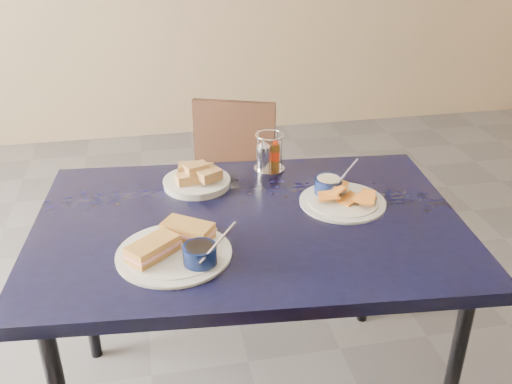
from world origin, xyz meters
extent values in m
plane|color=#56565B|center=(0.00, 0.00, 0.00)|extent=(6.00, 6.00, 0.00)
cube|color=black|center=(-0.03, -0.18, 0.73)|extent=(1.35, 0.96, 0.04)
cylinder|color=black|center=(0.53, -0.52, 0.35)|extent=(0.04, 0.04, 0.71)
cylinder|color=black|center=(-0.58, 0.16, 0.35)|extent=(0.04, 0.04, 0.71)
cylinder|color=black|center=(0.53, 0.16, 0.35)|extent=(0.04, 0.04, 0.71)
cube|color=black|center=(0.02, 0.62, 0.39)|extent=(0.48, 0.47, 0.04)
cylinder|color=black|center=(-0.13, 0.48, 0.18)|extent=(0.03, 0.03, 0.37)
cylinder|color=black|center=(0.18, 0.48, 0.18)|extent=(0.03, 0.03, 0.37)
cylinder|color=black|center=(-0.13, 0.77, 0.18)|extent=(0.03, 0.03, 0.37)
cylinder|color=black|center=(0.18, 0.77, 0.18)|extent=(0.03, 0.03, 0.37)
cube|color=black|center=(0.02, 0.79, 0.60)|extent=(0.37, 0.17, 0.40)
cylinder|color=white|center=(-0.26, -0.33, 0.75)|extent=(0.31, 0.31, 0.01)
cylinder|color=white|center=(-0.26, -0.33, 0.76)|extent=(0.26, 0.26, 0.00)
cube|color=gold|center=(-0.32, -0.34, 0.78)|extent=(0.15, 0.14, 0.04)
cube|color=#E7998D|center=(-0.32, -0.34, 0.78)|extent=(0.16, 0.15, 0.01)
cube|color=gold|center=(-0.22, -0.27, 0.78)|extent=(0.15, 0.14, 0.04)
cube|color=#E7998D|center=(-0.22, -0.27, 0.78)|extent=(0.16, 0.15, 0.01)
cylinder|color=#091236|center=(-0.20, -0.40, 0.79)|extent=(0.09, 0.09, 0.05)
cylinder|color=black|center=(-0.20, -0.40, 0.80)|extent=(0.08, 0.08, 0.01)
cylinder|color=silver|center=(-0.15, -0.42, 0.83)|extent=(0.11, 0.07, 0.08)
cylinder|color=white|center=(0.28, -0.14, 0.75)|extent=(0.27, 0.27, 0.01)
cylinder|color=white|center=(0.28, -0.14, 0.76)|extent=(0.22, 0.22, 0.00)
cube|color=orange|center=(0.30, -0.16, 0.76)|extent=(0.08, 0.07, 0.02)
cube|color=orange|center=(0.36, -0.15, 0.77)|extent=(0.07, 0.08, 0.02)
cube|color=orange|center=(0.23, -0.14, 0.77)|extent=(0.07, 0.06, 0.03)
cube|color=orange|center=(0.33, -0.19, 0.78)|extent=(0.07, 0.08, 0.02)
cube|color=orange|center=(0.25, -0.13, 0.78)|extent=(0.07, 0.08, 0.03)
cube|color=orange|center=(0.34, -0.20, 0.79)|extent=(0.07, 0.08, 0.02)
cube|color=orange|center=(0.29, -0.10, 0.79)|extent=(0.07, 0.08, 0.02)
cylinder|color=#091236|center=(0.25, -0.08, 0.79)|extent=(0.09, 0.09, 0.05)
cylinder|color=beige|center=(0.25, -0.08, 0.80)|extent=(0.08, 0.08, 0.01)
cylinder|color=silver|center=(0.30, -0.10, 0.83)|extent=(0.11, 0.07, 0.08)
cylinder|color=white|center=(-0.16, 0.07, 0.76)|extent=(0.22, 0.22, 0.02)
cylinder|color=white|center=(-0.16, 0.07, 0.77)|extent=(0.18, 0.18, 0.00)
cube|color=tan|center=(-0.19, 0.05, 0.79)|extent=(0.08, 0.06, 0.03)
cube|color=tan|center=(-0.14, 0.10, 0.79)|extent=(0.09, 0.07, 0.03)
cube|color=tan|center=(-0.12, 0.04, 0.80)|extent=(0.09, 0.08, 0.03)
cube|color=tan|center=(-0.18, 0.09, 0.81)|extent=(0.08, 0.06, 0.03)
cube|color=tan|center=(-0.16, 0.07, 0.81)|extent=(0.09, 0.07, 0.03)
cylinder|color=silver|center=(0.11, 0.15, 0.75)|extent=(0.11, 0.11, 0.01)
cylinder|color=silver|center=(0.14, 0.19, 0.82)|extent=(0.01, 0.01, 0.13)
cylinder|color=silver|center=(0.07, 0.19, 0.82)|extent=(0.01, 0.01, 0.13)
cylinder|color=silver|center=(0.07, 0.12, 0.82)|extent=(0.01, 0.01, 0.13)
cylinder|color=silver|center=(0.14, 0.12, 0.82)|extent=(0.01, 0.01, 0.13)
torus|color=silver|center=(0.11, 0.15, 0.88)|extent=(0.10, 0.10, 0.00)
cylinder|color=silver|center=(0.09, 0.15, 0.80)|extent=(0.05, 0.05, 0.08)
cone|color=silver|center=(0.09, 0.15, 0.85)|extent=(0.04, 0.04, 0.02)
cylinder|color=brown|center=(0.13, 0.16, 0.80)|extent=(0.03, 0.03, 0.08)
cylinder|color=#B7270A|center=(0.13, 0.16, 0.80)|extent=(0.03, 0.03, 0.03)
cylinder|color=#B7270A|center=(0.13, 0.16, 0.85)|extent=(0.02, 0.02, 0.02)
camera|label=1|loc=(-0.30, -1.64, 1.61)|focal=40.00mm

